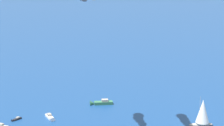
# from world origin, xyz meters

# --- Properties ---
(sailboat_near_centre) EXTENTS (9.47, 9.04, 13.20)m
(sailboat_near_centre) POSITION_xyz_m (-9.66, -49.91, 6.03)
(sailboat_near_centre) COLOR #9E9993
(sailboat_near_centre) RESTS_ON ground_plane
(motorboat_inshore) EXTENTS (8.16, 5.42, 2.34)m
(motorboat_inshore) POSITION_xyz_m (47.54, -17.21, 0.63)
(motorboat_inshore) COLOR white
(motorboat_inshore) RESTS_ON ground_plane
(motorboat_outer_ring_c) EXTENTS (1.39, 5.06, 1.46)m
(motorboat_outer_ring_c) POSITION_xyz_m (58.37, -6.93, 0.39)
(motorboat_outer_ring_c) COLOR black
(motorboat_outer_ring_c) RESTS_ON ground_plane
(motorboat_outer_ring_d) EXTENTS (9.97, 9.87, 3.24)m
(motorboat_outer_ring_d) POSITION_xyz_m (42.03, -45.70, 0.87)
(motorboat_outer_ring_d) COLOR #33704C
(motorboat_outer_ring_d) RESTS_ON ground_plane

